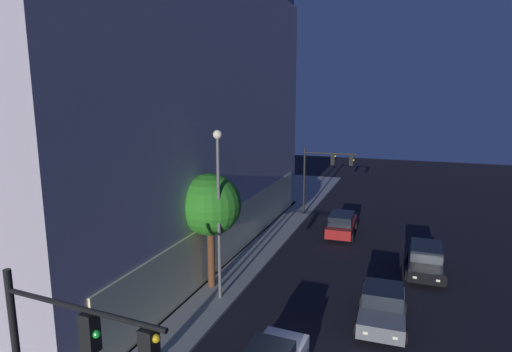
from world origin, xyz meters
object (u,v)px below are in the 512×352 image
modern_building (77,94)px  sidewalk_tree (210,205)px  car_black (426,259)px  traffic_light_far_corner (324,168)px  car_grey (382,306)px  street_lamp_sidewalk (219,196)px  car_red (342,224)px

modern_building → sidewalk_tree: bearing=-110.9°
modern_building → car_black: (1.35, -23.61, -9.61)m
traffic_light_far_corner → sidewalk_tree: 15.99m
traffic_light_far_corner → car_grey: traffic_light_far_corner is taller
traffic_light_far_corner → sidewalk_tree: (-15.71, 2.96, 0.34)m
sidewalk_tree → car_grey: 9.71m
street_lamp_sidewalk → car_grey: 9.19m
car_grey → car_black: size_ratio=0.91×
traffic_light_far_corner → street_lamp_sidewalk: (-16.76, 1.97, 1.14)m
traffic_light_far_corner → street_lamp_sidewalk: size_ratio=0.70×
car_black → street_lamp_sidewalk: bearing=126.0°
sidewalk_tree → modern_building: bearing=69.1°
modern_building → street_lamp_sidewalk: 15.68m
street_lamp_sidewalk → car_grey: bearing=-86.2°
traffic_light_far_corner → car_red: traffic_light_far_corner is taller
car_grey → car_black: car_grey is taller
traffic_light_far_corner → car_grey: (-16.24, -5.94, -3.51)m
street_lamp_sidewalk → car_red: size_ratio=1.79×
modern_building → street_lamp_sidewalk: (-5.89, -13.65, -4.99)m
modern_building → car_red: modern_building is taller
car_red → car_black: bearing=-132.8°
sidewalk_tree → car_grey: sidewalk_tree is taller
street_lamp_sidewalk → car_black: bearing=-54.0°
modern_building → car_red: (6.65, -17.88, -9.58)m
modern_building → car_black: modern_building is taller
traffic_light_far_corner → car_black: bearing=-140.0°
traffic_light_far_corner → car_grey: 17.64m
car_black → traffic_light_far_corner: bearing=40.0°
modern_building → traffic_light_far_corner: modern_building is taller
car_black → car_red: car_red is taller
car_red → modern_building: bearing=110.4°
modern_building → car_black: bearing=-86.7°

